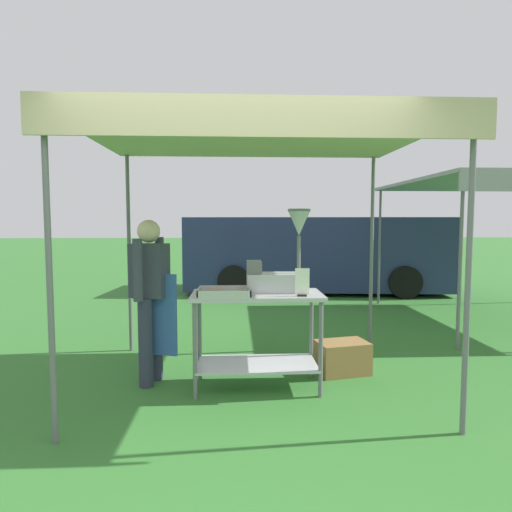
{
  "coord_description": "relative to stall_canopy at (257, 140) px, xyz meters",
  "views": [
    {
      "loc": [
        -0.01,
        -2.92,
        1.59
      ],
      "look_at": [
        0.19,
        1.32,
        1.25
      ],
      "focal_mm": 30.36,
      "sensor_mm": 36.0,
      "label": 1
    }
  ],
  "objects": [
    {
      "name": "supply_crate",
      "position": [
        0.92,
        0.26,
        -2.19
      ],
      "size": [
        0.58,
        0.45,
        0.34
      ],
      "color": "olive",
      "rests_on": "ground"
    },
    {
      "name": "van_navy",
      "position": [
        1.61,
        5.73,
        -1.48
      ],
      "size": [
        5.91,
        2.47,
        1.69
      ],
      "color": "navy",
      "rests_on": "ground"
    },
    {
      "name": "neighbour_tent",
      "position": [
        3.96,
        2.51,
        -0.19
      ],
      "size": [
        2.97,
        3.22,
        2.24
      ],
      "color": "slate",
      "rests_on": "ground"
    },
    {
      "name": "donut_cart",
      "position": [
        0.0,
        -0.1,
        -1.7
      ],
      "size": [
        1.23,
        0.6,
        0.92
      ],
      "color": "#B7B7BC",
      "rests_on": "ground"
    },
    {
      "name": "ground_plane",
      "position": [
        -0.19,
        4.78,
        -2.36
      ],
      "size": [
        70.0,
        70.0,
        0.0
      ],
      "primitive_type": "plane",
      "color": "#33702D"
    },
    {
      "name": "donut_fryer",
      "position": [
        0.23,
        -0.02,
        -1.19
      ],
      "size": [
        0.61,
        0.28,
        0.8
      ],
      "color": "#B7B7BC",
      "rests_on": "donut_cart"
    },
    {
      "name": "stall_canopy",
      "position": [
        0.0,
        0.0,
        0.0
      ],
      "size": [
        3.2,
        2.46,
        2.44
      ],
      "color": "slate",
      "rests_on": "ground"
    },
    {
      "name": "menu_sign",
      "position": [
        0.4,
        -0.28,
        -1.33
      ],
      "size": [
        0.13,
        0.05,
        0.25
      ],
      "color": "black",
      "rests_on": "donut_cart"
    },
    {
      "name": "donut_tray",
      "position": [
        -0.3,
        -0.23,
        -1.42
      ],
      "size": [
        0.48,
        0.33,
        0.07
      ],
      "color": "#B7B7BC",
      "rests_on": "donut_cart"
    },
    {
      "name": "vendor",
      "position": [
        -1.03,
        0.08,
        -1.45
      ],
      "size": [
        0.47,
        0.53,
        1.61
      ],
      "color": "#2D3347",
      "rests_on": "ground"
    }
  ]
}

